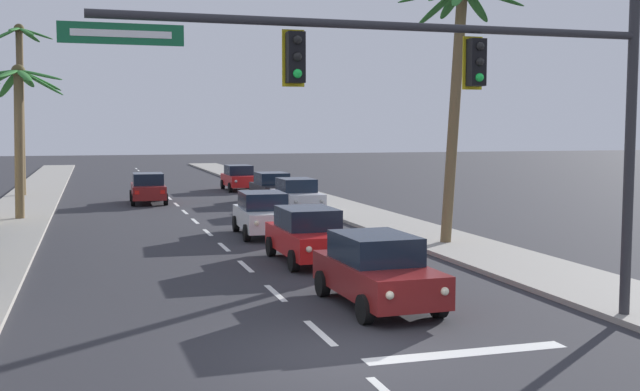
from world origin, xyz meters
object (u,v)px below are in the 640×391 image
object	(u,v)px
sedan_lead_at_stop_bar	(376,270)
sedan_parked_nearest_kerb	(272,187)
sedan_parked_mid_kerb	(239,178)
palm_left_farthest	(20,84)
sedan_fifth_in_queue	(263,214)
sedan_oncoming_far	(148,188)
palm_right_second	(459,55)
traffic_signal_mast	(479,90)
sedan_parked_far_kerb	(297,195)
palm_left_third	(19,109)
sedan_third_in_queue	(308,235)

from	to	relation	value
sedan_lead_at_stop_bar	sedan_parked_nearest_kerb	xyz separation A→B (m)	(3.32, 24.99, 0.00)
sedan_lead_at_stop_bar	sedan_parked_mid_kerb	bearing A→B (deg)	84.75
sedan_parked_mid_kerb	palm_left_farthest	size ratio (longest dim) A/B	0.43
palm_left_farthest	sedan_parked_mid_kerb	bearing A→B (deg)	6.31
sedan_fifth_in_queue	sedan_oncoming_far	size ratio (longest dim) A/B	1.00
palm_right_second	sedan_parked_nearest_kerb	bearing A→B (deg)	98.93
traffic_signal_mast	palm_right_second	world-z (taller)	palm_right_second
sedan_fifth_in_queue	sedan_parked_far_kerb	xyz separation A→B (m)	(3.33, 7.42, 0.00)
sedan_parked_far_kerb	palm_left_farthest	bearing A→B (deg)	136.77
palm_left_third	palm_left_farthest	world-z (taller)	palm_left_farthest
sedan_parked_mid_kerb	palm_left_third	bearing A→B (deg)	-131.29
palm_left_farthest	palm_right_second	bearing A→B (deg)	-56.53
sedan_oncoming_far	sedan_parked_nearest_kerb	bearing A→B (deg)	-13.62
sedan_third_in_queue	sedan_oncoming_far	bearing A→B (deg)	99.52
sedan_parked_mid_kerb	palm_right_second	bearing A→B (deg)	-83.69
sedan_parked_far_kerb	sedan_oncoming_far	bearing A→B (deg)	134.03
sedan_third_in_queue	palm_left_third	bearing A→B (deg)	124.45
traffic_signal_mast	sedan_parked_mid_kerb	distance (m)	37.00
palm_left_third	sedan_oncoming_far	bearing A→B (deg)	48.77
sedan_lead_at_stop_bar	sedan_parked_nearest_kerb	bearing A→B (deg)	82.44
palm_left_farthest	palm_right_second	size ratio (longest dim) A/B	1.11
traffic_signal_mast	palm_left_farthest	bearing A→B (deg)	107.83
sedan_parked_mid_kerb	sedan_oncoming_far	bearing A→B (deg)	-131.34
sedan_oncoming_far	sedan_fifth_in_queue	bearing A→B (deg)	-76.84
palm_left_third	sedan_fifth_in_queue	bearing A→B (deg)	-39.03
palm_right_second	sedan_parked_far_kerb	bearing A→B (deg)	102.76
palm_left_third	palm_right_second	bearing A→B (deg)	-37.99
sedan_parked_nearest_kerb	palm_left_third	size ratio (longest dim) A/B	0.64
sedan_fifth_in_queue	palm_left_third	size ratio (longest dim) A/B	0.65
palm_left_farthest	sedan_parked_nearest_kerb	bearing A→B (deg)	-28.87
traffic_signal_mast	palm_right_second	size ratio (longest dim) A/B	1.24
sedan_lead_at_stop_bar	sedan_third_in_queue	size ratio (longest dim) A/B	1.01
traffic_signal_mast	sedan_parked_mid_kerb	size ratio (longest dim) A/B	2.59
traffic_signal_mast	palm_right_second	distance (m)	11.85
traffic_signal_mast	sedan_third_in_queue	xyz separation A→B (m)	(-0.99, 8.90, -4.04)
sedan_parked_far_kerb	palm_right_second	bearing A→B (deg)	-77.24
sedan_fifth_in_queue	palm_left_farthest	distance (m)	23.41
sedan_lead_at_stop_bar	sedan_third_in_queue	distance (m)	6.14
palm_left_third	sedan_parked_far_kerb	bearing A→B (deg)	-0.54
sedan_parked_far_kerb	traffic_signal_mast	bearing A→B (deg)	-95.73
palm_right_second	sedan_fifth_in_queue	bearing A→B (deg)	143.70
traffic_signal_mast	palm_left_third	xyz separation A→B (m)	(-10.37, 22.58, 0.11)
palm_left_farthest	traffic_signal_mast	bearing A→B (deg)	-72.17
traffic_signal_mast	sedan_oncoming_far	xyz separation A→B (m)	(-4.42, 29.37, -4.04)
sedan_parked_far_kerb	palm_left_farthest	world-z (taller)	palm_left_farthest
traffic_signal_mast	sedan_parked_far_kerb	distance (m)	22.93
sedan_parked_nearest_kerb	palm_right_second	bearing A→B (deg)	-81.07
sedan_lead_at_stop_bar	sedan_parked_nearest_kerb	world-z (taller)	same
traffic_signal_mast	sedan_parked_nearest_kerb	distance (m)	28.14
sedan_parked_nearest_kerb	palm_right_second	distance (m)	18.29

